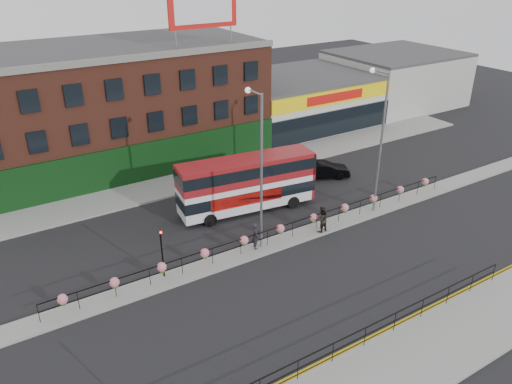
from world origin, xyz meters
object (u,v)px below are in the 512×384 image
double_decker_bus (247,179)px  lamp_column_east (380,132)px  lamp_column_west (259,160)px  car (324,170)px  pedestrian_a (255,236)px  pedestrian_b (321,219)px

double_decker_bus → lamp_column_east: lamp_column_east is taller
lamp_column_west → car: bearing=31.0°
car → lamp_column_west: (-10.49, -6.32, 5.43)m
pedestrian_a → lamp_column_west: bearing=-52.1°
car → pedestrian_b: (-6.02, -7.12, 0.38)m
lamp_column_west → lamp_column_east: size_ratio=0.99×
lamp_column_east → double_decker_bus: bearing=146.7°
double_decker_bus → pedestrian_b: (2.46, -5.58, -1.43)m
pedestrian_a → pedestrian_b: bearing=-85.0°
double_decker_bus → lamp_column_east: size_ratio=1.02×
lamp_column_east → pedestrian_a: bearing=179.8°
double_decker_bus → pedestrian_a: bearing=-116.0°
car → pedestrian_a: bearing=145.1°
pedestrian_b → lamp_column_east: bearing=-176.3°
car → lamp_column_west: 13.40m
double_decker_bus → pedestrian_a: double_decker_bus is taller
double_decker_bus → pedestrian_b: bearing=-66.2°
pedestrian_a → car: bearing=-47.1°
pedestrian_a → lamp_column_east: size_ratio=0.18×
car → pedestrian_b: 9.33m
pedestrian_a → pedestrian_b: size_ratio=0.97×
double_decker_bus → lamp_column_west: bearing=-112.9°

